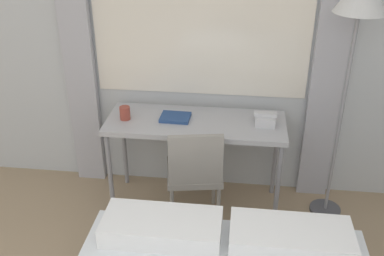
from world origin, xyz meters
The scene contains 7 objects.
wall_back_with_window centered at (0.00, 3.04, 1.35)m, with size 5.30×0.13×2.70m.
desk centered at (0.02, 2.71, 0.69)m, with size 1.35×0.51×0.76m.
desk_chair centered at (0.04, 2.45, 0.48)m, with size 0.46×0.46×0.84m.
standing_lamp centered at (1.07, 2.71, 1.61)m, with size 0.34×0.34×1.86m.
telephone centered at (0.53, 2.72, 0.80)m, with size 0.17×0.15×0.09m.
book centered at (-0.14, 2.72, 0.77)m, with size 0.23×0.18×0.02m.
mug centered at (-0.51, 2.67, 0.81)m, with size 0.08×0.08×0.10m.
Camera 1 is at (0.35, -0.28, 2.29)m, focal length 42.00 mm.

